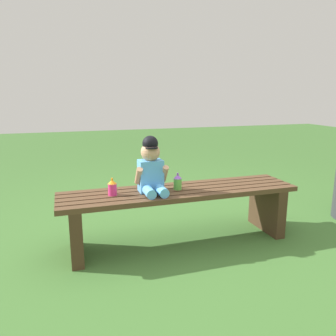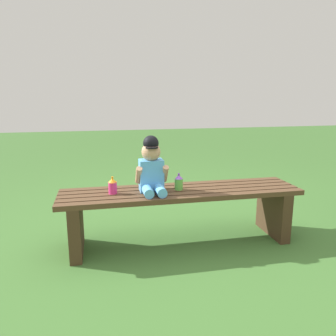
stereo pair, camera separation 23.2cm
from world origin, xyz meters
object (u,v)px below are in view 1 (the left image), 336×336
Objects in this scene: park_bench at (180,206)px; sippy_cup_right at (178,182)px; child_figure at (151,168)px; sippy_cup_left at (112,187)px.

park_bench is 0.19m from sippy_cup_right.
sippy_cup_right reaches higher than park_bench.
child_figure is 3.26× the size of sippy_cup_left.
sippy_cup_left is 0.48m from sippy_cup_right.
sippy_cup_left is at bearing 180.00° from sippy_cup_right.
sippy_cup_left is 1.00× the size of sippy_cup_right.
child_figure is at bearing 179.42° from park_bench.
park_bench is 14.22× the size of sippy_cup_left.
sippy_cup_right is at bearing 0.93° from child_figure.
sippy_cup_left is (-0.50, 0.01, 0.19)m from park_bench.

